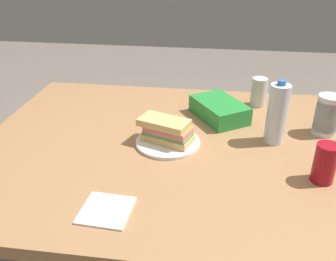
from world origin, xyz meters
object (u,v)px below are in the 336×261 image
object	(u,v)px
dining_table	(198,166)
chip_bag	(219,110)
paper_plate	(168,142)
soda_can_silver	(259,92)
water_bottle_tall	(277,114)
plastic_cup_stack	(327,115)
sandwich	(167,130)
soda_can_red	(325,163)

from	to	relation	value
dining_table	chip_bag	distance (m)	0.27
paper_plate	soda_can_silver	bearing A→B (deg)	-131.73
water_bottle_tall	plastic_cup_stack	world-z (taller)	water_bottle_tall
dining_table	chip_bag	size ratio (longest dim) A/B	6.71
sandwich	soda_can_silver	bearing A→B (deg)	-132.04
soda_can_silver	sandwich	bearing A→B (deg)	47.96
soda_can_red	chip_bag	bearing A→B (deg)	-51.73
chip_bag	water_bottle_tall	world-z (taller)	water_bottle_tall
water_bottle_tall	sandwich	bearing A→B (deg)	9.74
chip_bag	soda_can_silver	size ratio (longest dim) A/B	1.89
sandwich	soda_can_silver	distance (m)	0.51
paper_plate	water_bottle_tall	xyz separation A→B (m)	(-0.37, -0.06, 0.10)
paper_plate	plastic_cup_stack	distance (m)	0.58
sandwich	chip_bag	xyz separation A→B (m)	(-0.18, -0.23, -0.02)
soda_can_red	soda_can_silver	size ratio (longest dim) A/B	1.00
soda_can_silver	water_bottle_tall	bearing A→B (deg)	95.48
paper_plate	plastic_cup_stack	xyz separation A→B (m)	(-0.56, -0.15, 0.07)
water_bottle_tall	soda_can_silver	distance (m)	0.32
soda_can_red	plastic_cup_stack	world-z (taller)	plastic_cup_stack
water_bottle_tall	soda_can_silver	bearing A→B (deg)	-84.52
dining_table	water_bottle_tall	xyz separation A→B (m)	(-0.26, -0.07, 0.19)
sandwich	soda_can_silver	world-z (taller)	soda_can_silver
soda_can_silver	chip_bag	bearing A→B (deg)	41.99
sandwich	water_bottle_tall	size ratio (longest dim) A/B	0.89
paper_plate	sandwich	world-z (taller)	sandwich
dining_table	plastic_cup_stack	bearing A→B (deg)	-161.05
dining_table	water_bottle_tall	bearing A→B (deg)	-165.38
paper_plate	soda_can_red	xyz separation A→B (m)	(-0.48, 0.16, 0.05)
dining_table	soda_can_silver	size ratio (longest dim) A/B	12.66
sandwich	plastic_cup_stack	size ratio (longest dim) A/B	1.37
soda_can_red	soda_can_silver	distance (m)	0.56
dining_table	sandwich	size ratio (longest dim) A/B	7.58
sandwich	soda_can_red	bearing A→B (deg)	161.87
water_bottle_tall	soda_can_silver	size ratio (longest dim) A/B	1.87
paper_plate	water_bottle_tall	world-z (taller)	water_bottle_tall
sandwich	plastic_cup_stack	xyz separation A→B (m)	(-0.56, -0.15, 0.02)
water_bottle_tall	plastic_cup_stack	xyz separation A→B (m)	(-0.19, -0.09, -0.03)
soda_can_red	soda_can_silver	world-z (taller)	same
sandwich	water_bottle_tall	xyz separation A→B (m)	(-0.37, -0.06, 0.05)
sandwich	water_bottle_tall	world-z (taller)	water_bottle_tall
soda_can_red	chip_bag	size ratio (longest dim) A/B	0.53
plastic_cup_stack	soda_can_silver	xyz separation A→B (m)	(0.22, -0.23, -0.01)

